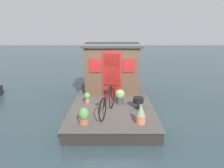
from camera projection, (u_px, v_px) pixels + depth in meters
name	position (u px, v px, depth m)	size (l,w,h in m)	color
ground_plane	(112.00, 112.00, 8.09)	(60.00, 60.00, 0.00)	#2D4247
houseboat_deck	(112.00, 106.00, 8.03)	(4.94, 2.87, 0.46)	#4C4742
houseboat_cabin	(112.00, 67.00, 9.02)	(1.99, 2.35, 2.01)	#4C3828
bicycle	(108.00, 102.00, 6.68)	(1.73, 0.59, 0.84)	black
potted_plant_ivy	(120.00, 96.00, 7.58)	(0.35, 0.35, 0.53)	#38383D
potted_plant_succulent	(141.00, 114.00, 6.03)	(0.29, 0.29, 0.59)	#B2603D
potted_plant_mint	(84.00, 116.00, 6.02)	(0.31, 0.31, 0.49)	#935138
potted_plant_basil	(87.00, 97.00, 7.69)	(0.24, 0.24, 0.38)	#B2603D
charcoal_grill	(138.00, 100.00, 7.13)	(0.36, 0.36, 0.39)	black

